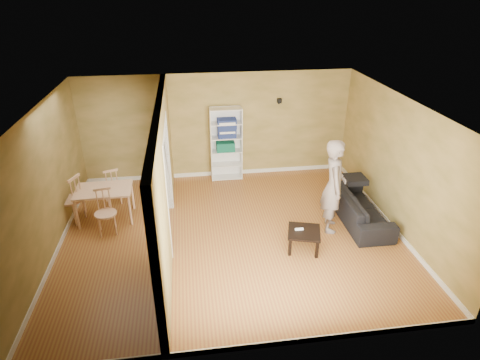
% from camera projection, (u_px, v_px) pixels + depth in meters
% --- Properties ---
extents(room_shell, '(6.50, 6.50, 6.50)m').
position_uv_depth(room_shell, '(231.00, 176.00, 7.31)').
color(room_shell, brown).
rests_on(room_shell, ground).
extents(partition, '(0.22, 5.50, 2.60)m').
position_uv_depth(partition, '(164.00, 180.00, 7.16)').
color(partition, tan).
rests_on(partition, ground).
extents(wall_speaker, '(0.10, 0.10, 0.10)m').
position_uv_depth(wall_speaker, '(279.00, 101.00, 9.60)').
color(wall_speaker, black).
rests_on(wall_speaker, room_shell).
extents(sofa, '(1.99, 0.88, 0.75)m').
position_uv_depth(sofa, '(360.00, 204.00, 8.24)').
color(sofa, '#2C2C2D').
rests_on(sofa, ground).
extents(person, '(0.93, 0.80, 2.22)m').
position_uv_depth(person, '(335.00, 178.00, 7.64)').
color(person, slate).
rests_on(person, ground).
extents(bookshelf, '(0.77, 0.34, 1.82)m').
position_uv_depth(bookshelf, '(226.00, 143.00, 9.81)').
color(bookshelf, white).
rests_on(bookshelf, ground).
extents(paper_box_teal, '(0.44, 0.28, 0.22)m').
position_uv_depth(paper_box_teal, '(225.00, 146.00, 9.79)').
color(paper_box_teal, '#1A716F').
rests_on(paper_box_teal, bookshelf).
extents(paper_box_navy_b, '(0.44, 0.28, 0.22)m').
position_uv_depth(paper_box_navy_b, '(227.00, 132.00, 9.64)').
color(paper_box_navy_b, navy).
rests_on(paper_box_navy_b, bookshelf).
extents(paper_box_navy_c, '(0.45, 0.29, 0.23)m').
position_uv_depth(paper_box_navy_c, '(227.00, 123.00, 9.53)').
color(paper_box_navy_c, '#151C49').
rests_on(paper_box_navy_c, bookshelf).
extents(coffee_table, '(0.58, 0.58, 0.39)m').
position_uv_depth(coffee_table, '(304.00, 234.00, 7.35)').
color(coffee_table, black).
rests_on(coffee_table, ground).
extents(game_controller, '(0.16, 0.04, 0.03)m').
position_uv_depth(game_controller, '(299.00, 229.00, 7.36)').
color(game_controller, white).
rests_on(game_controller, coffee_table).
extents(dining_table, '(1.12, 0.74, 0.70)m').
position_uv_depth(dining_table, '(104.00, 192.00, 8.17)').
color(dining_table, '#EFBB88').
rests_on(dining_table, ground).
extents(chair_left, '(0.62, 0.62, 1.04)m').
position_uv_depth(chair_left, '(70.00, 199.00, 8.14)').
color(chair_left, tan).
rests_on(chair_left, ground).
extents(chair_near, '(0.49, 0.49, 0.92)m').
position_uv_depth(chair_near, '(105.00, 212.00, 7.77)').
color(chair_near, beige).
rests_on(chair_near, ground).
extents(chair_far, '(0.52, 0.52, 0.88)m').
position_uv_depth(chair_far, '(111.00, 185.00, 8.85)').
color(chair_far, tan).
rests_on(chair_far, ground).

